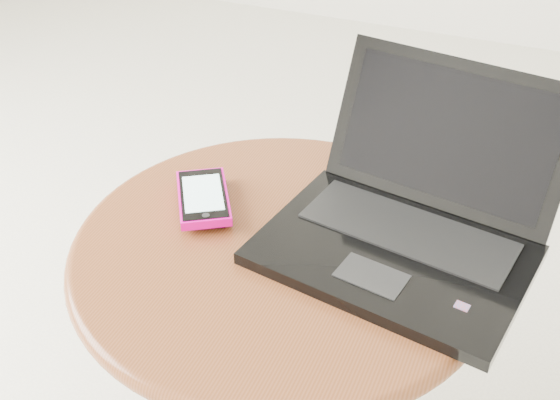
% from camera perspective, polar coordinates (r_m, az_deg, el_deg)
% --- Properties ---
extents(table, '(0.57, 0.57, 0.45)m').
position_cam_1_polar(table, '(0.98, 0.09, -7.84)').
color(table, '#653013').
rests_on(table, ground).
extents(laptop, '(0.37, 0.36, 0.21)m').
position_cam_1_polar(laptop, '(0.91, 10.62, -1.51)').
color(laptop, black).
rests_on(laptop, table).
extents(phone_black, '(0.10, 0.12, 0.01)m').
position_cam_1_polar(phone_black, '(0.99, -6.16, -0.21)').
color(phone_black, black).
rests_on(phone_black, table).
extents(phone_pink, '(0.13, 0.15, 0.02)m').
position_cam_1_polar(phone_pink, '(0.97, -6.37, 0.23)').
color(phone_pink, '#F40199').
rests_on(phone_pink, phone_black).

